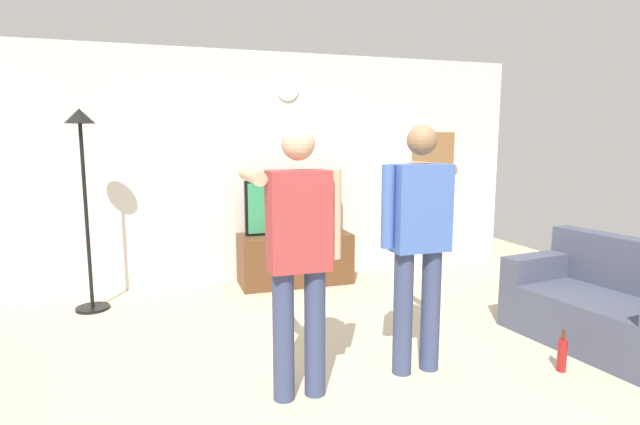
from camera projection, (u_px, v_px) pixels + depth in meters
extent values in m
plane|color=beige|center=(365.00, 388.00, 3.44)|extent=(8.40, 8.40, 0.00)
cube|color=silver|center=(270.00, 168.00, 6.02)|extent=(6.40, 0.10, 2.70)
cube|color=brown|center=(295.00, 259.00, 5.91)|extent=(1.30, 0.55, 0.59)
sphere|color=black|center=(302.00, 262.00, 5.63)|extent=(0.04, 0.04, 0.04)
cube|color=black|center=(293.00, 207.00, 5.87)|extent=(1.15, 0.06, 0.64)
cube|color=#338C59|center=(294.00, 207.00, 5.83)|extent=(1.09, 0.01, 0.58)
cylinder|color=white|center=(287.00, 89.00, 5.89)|extent=(0.26, 0.03, 0.26)
cube|color=olive|center=(433.00, 152.00, 6.61)|extent=(0.62, 0.04, 0.51)
cylinder|color=black|center=(93.00, 308.00, 5.02)|extent=(0.32, 0.32, 0.03)
cylinder|color=black|center=(86.00, 217.00, 4.89)|extent=(0.04, 0.04, 1.81)
cone|color=black|center=(79.00, 116.00, 4.74)|extent=(0.28, 0.28, 0.14)
cylinder|color=#384266|center=(283.00, 336.00, 3.24)|extent=(0.14, 0.14, 0.87)
cylinder|color=#384266|center=(315.00, 332.00, 3.30)|extent=(0.14, 0.14, 0.87)
cube|color=#A53838|center=(299.00, 221.00, 3.16)|extent=(0.39, 0.22, 0.64)
sphere|color=tan|center=(298.00, 144.00, 3.09)|extent=(0.21, 0.21, 0.21)
cylinder|color=tan|center=(252.00, 176.00, 3.32)|extent=(0.09, 0.58, 0.09)
cube|color=white|center=(244.00, 173.00, 3.62)|extent=(0.04, 0.12, 0.04)
cylinder|color=tan|center=(334.00, 215.00, 3.23)|extent=(0.09, 0.09, 0.58)
cylinder|color=#384266|center=(403.00, 313.00, 3.60)|extent=(0.14, 0.14, 0.91)
cylinder|color=#384266|center=(431.00, 310.00, 3.67)|extent=(0.14, 0.14, 0.91)
cube|color=#3F60AD|center=(420.00, 208.00, 3.53)|extent=(0.41, 0.22, 0.62)
sphere|color=#8C6647|center=(422.00, 140.00, 3.46)|extent=(0.21, 0.21, 0.21)
cylinder|color=#3F60AD|center=(388.00, 207.00, 3.45)|extent=(0.09, 0.09, 0.58)
cylinder|color=#8C6647|center=(431.00, 168.00, 3.84)|extent=(0.09, 0.58, 0.09)
cube|color=white|center=(411.00, 166.00, 4.14)|extent=(0.04, 0.12, 0.04)
cube|color=#474C60|center=(603.00, 321.00, 4.12)|extent=(1.04, 1.57, 0.42)
cube|color=#474C60|center=(633.00, 266.00, 4.20)|extent=(0.39, 1.48, 0.45)
cube|color=#474C60|center=(542.00, 266.00, 4.64)|extent=(0.87, 0.31, 0.22)
cylinder|color=maroon|center=(562.00, 355.00, 3.68)|extent=(0.07, 0.07, 0.24)
cylinder|color=#4C2814|center=(564.00, 335.00, 3.65)|extent=(0.02, 0.02, 0.07)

